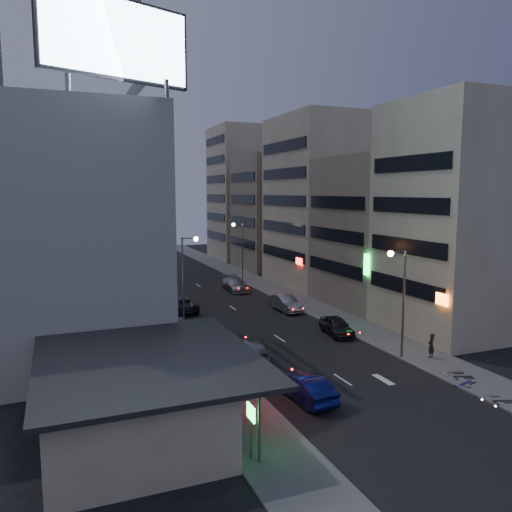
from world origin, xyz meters
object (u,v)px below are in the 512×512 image
parked_car_right_near (337,326)px  scooter_black_a (512,391)px  parked_car_right_far (235,284)px  parked_car_right_mid (285,303)px  scooter_silver_b (460,362)px  road_car_silver (251,349)px  road_car_blue (304,387)px  parked_car_left (180,304)px  scooter_black_b (472,368)px  scooter_blue (470,372)px  person (431,345)px  scooter_silver_a (497,387)px

parked_car_right_near → scooter_black_a: size_ratio=2.61×
parked_car_right_far → parked_car_right_mid: bearing=-82.1°
parked_car_right_near → scooter_silver_b: size_ratio=2.26×
parked_car_right_mid → road_car_silver: bearing=-127.0°
parked_car_right_near → road_car_blue: road_car_blue is taller
parked_car_right_near → parked_car_right_mid: bearing=100.0°
parked_car_left → parked_car_right_far: (8.95, 8.17, 0.04)m
road_car_blue → scooter_silver_b: bearing=175.3°
parked_car_right_mid → scooter_black_a: bearing=-86.3°
parked_car_right_near → scooter_black_b: parked_car_right_near is taller
parked_car_right_near → road_car_silver: 9.62m
road_car_silver → scooter_blue: size_ratio=2.76×
scooter_black_b → road_car_silver: bearing=75.0°
parked_car_right_far → person: 30.00m
parked_car_right_mid → person: 17.98m
road_car_silver → scooter_silver_b: road_car_silver is taller
person → scooter_black_b: (-0.08, -4.04, -0.33)m
parked_car_right_mid → road_car_blue: bearing=-114.6°
scooter_black_a → parked_car_right_near: bearing=28.2°
parked_car_right_far → scooter_silver_a: bearing=-82.3°
parked_car_right_near → scooter_blue: 12.86m
parked_car_right_mid → parked_car_left: parked_car_right_mid is taller
parked_car_right_far → scooter_black_a: (4.01, -37.47, -0.16)m
parked_car_right_far → road_car_silver: parked_car_right_far is taller
scooter_black_a → road_car_blue: bearing=86.8°
parked_car_right_mid → scooter_black_b: 21.94m
parked_car_right_far → scooter_blue: (4.10, -34.15, -0.13)m
parked_car_right_mid → scooter_silver_b: (3.48, -20.62, -0.08)m
parked_car_right_near → scooter_blue: parked_car_right_near is taller
road_car_blue → scooter_silver_a: (11.05, -3.84, -0.20)m
parked_car_right_near → scooter_silver_a: size_ratio=2.87×
road_car_blue → scooter_silver_a: bearing=155.8°
scooter_silver_a → scooter_silver_b: bearing=7.3°
parked_car_left → scooter_silver_b: 28.03m
person → scooter_silver_a: bearing=56.9°
road_car_blue → scooter_blue: road_car_blue is taller
parked_car_right_mid → scooter_blue: bearing=-85.1°
parked_car_right_far → parked_car_left: bearing=-136.0°
scooter_silver_b → scooter_black_b: bearing=-167.0°
parked_car_right_mid → scooter_silver_a: bearing=-86.3°
parked_car_right_mid → parked_car_right_far: 12.05m
parked_car_left → parked_car_right_far: size_ratio=0.99×
scooter_black_b → scooter_blue: bearing=147.0°
parked_car_right_mid → scooter_black_b: parked_car_right_mid is taller
scooter_black_b → scooter_silver_b: bearing=23.2°
person → parked_car_right_near: bearing=-93.2°
scooter_blue → scooter_black_a: bearing=164.1°
scooter_black_b → parked_car_right_near: bearing=35.9°
scooter_black_a → scooter_silver_a: size_ratio=1.10×
parked_car_left → scooter_blue: parked_car_left is taller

